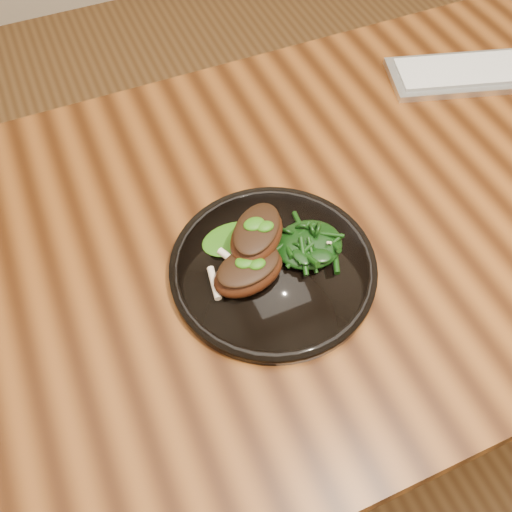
# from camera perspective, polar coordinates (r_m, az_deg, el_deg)

# --- Properties ---
(desk) EXTENTS (1.60, 0.80, 0.75)m
(desk) POSITION_cam_1_polar(r_m,az_deg,el_deg) (1.01, 13.93, 4.08)
(desk) COLOR black
(desk) RESTS_ON ground
(plate) EXTENTS (0.29, 0.29, 0.02)m
(plate) POSITION_cam_1_polar(r_m,az_deg,el_deg) (0.81, 1.71, -1.15)
(plate) COLOR black
(plate) RESTS_ON desk
(lamb_chop_front) EXTENTS (0.11, 0.08, 0.05)m
(lamb_chop_front) POSITION_cam_1_polar(r_m,az_deg,el_deg) (0.77, -0.81, -1.51)
(lamb_chop_front) COLOR #411B0C
(lamb_chop_front) RESTS_ON plate
(lamb_chop_back) EXTENTS (0.12, 0.12, 0.05)m
(lamb_chop_back) POSITION_cam_1_polar(r_m,az_deg,el_deg) (0.78, 0.03, 2.16)
(lamb_chop_back) COLOR #411B0C
(lamb_chop_back) RESTS_ON plate
(herb_smear) EXTENTS (0.09, 0.06, 0.01)m
(herb_smear) POSITION_cam_1_polar(r_m,az_deg,el_deg) (0.82, -2.40, 1.72)
(herb_smear) COLOR #174B08
(herb_smear) RESTS_ON plate
(greens_heap) EXTENTS (0.10, 0.09, 0.04)m
(greens_heap) POSITION_cam_1_polar(r_m,az_deg,el_deg) (0.81, 5.32, 1.44)
(greens_heap) COLOR black
(greens_heap) RESTS_ON plate
(keyboard) EXTENTS (0.40, 0.22, 0.02)m
(keyboard) POSITION_cam_1_polar(r_m,az_deg,el_deg) (1.20, 22.61, 16.71)
(keyboard) COLOR silver
(keyboard) RESTS_ON desk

